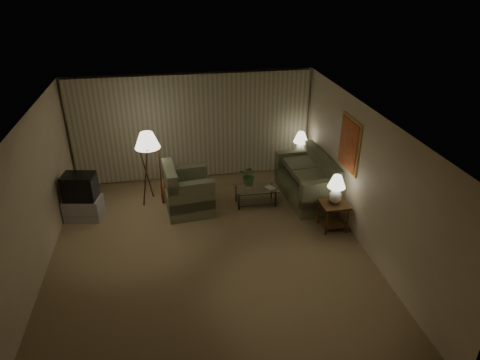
# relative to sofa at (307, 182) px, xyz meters

# --- Properties ---
(ground) EXTENTS (7.00, 7.00, 0.00)m
(ground) POSITION_rel_sofa_xyz_m (-2.50, -1.82, -0.42)
(ground) COLOR olive
(ground) RESTS_ON ground
(room_shell) EXTENTS (6.04, 7.02, 2.72)m
(room_shell) POSITION_rel_sofa_xyz_m (-2.48, -0.31, 1.33)
(room_shell) COLOR beige
(room_shell) RESTS_ON ground
(sofa) EXTENTS (2.02, 1.18, 0.84)m
(sofa) POSITION_rel_sofa_xyz_m (0.00, 0.00, 0.00)
(sofa) COLOR #767955
(sofa) RESTS_ON ground
(armchair) EXTENTS (1.24, 1.20, 0.88)m
(armchair) POSITION_rel_sofa_xyz_m (-2.77, -0.09, 0.02)
(armchair) COLOR #767955
(armchair) RESTS_ON ground
(side_table_near) EXTENTS (0.55, 0.55, 0.60)m
(side_table_near) POSITION_rel_sofa_xyz_m (0.15, -1.35, -0.01)
(side_table_near) COLOR #3A220F
(side_table_near) RESTS_ON ground
(side_table_far) EXTENTS (0.51, 0.43, 0.60)m
(side_table_far) POSITION_rel_sofa_xyz_m (0.15, 1.08, -0.02)
(side_table_far) COLOR #3A220F
(side_table_far) RESTS_ON ground
(table_lamp_near) EXTENTS (0.37, 0.37, 0.63)m
(table_lamp_near) POSITION_rel_sofa_xyz_m (0.15, -1.35, 0.55)
(table_lamp_near) COLOR silver
(table_lamp_near) RESTS_ON side_table_near
(table_lamp_far) EXTENTS (0.37, 0.37, 0.65)m
(table_lamp_far) POSITION_rel_sofa_xyz_m (0.15, 1.08, 0.56)
(table_lamp_far) COLOR silver
(table_lamp_far) RESTS_ON side_table_far
(coffee_table) EXTENTS (0.99, 0.54, 0.41)m
(coffee_table) POSITION_rel_sofa_xyz_m (-1.24, -0.10, -0.15)
(coffee_table) COLOR silver
(coffee_table) RESTS_ON ground
(tv_cabinet) EXTENTS (0.94, 0.75, 0.50)m
(tv_cabinet) POSITION_rel_sofa_xyz_m (-5.05, -0.06, -0.17)
(tv_cabinet) COLOR #A2A2A4
(tv_cabinet) RESTS_ON ground
(crt_tv) EXTENTS (0.82, 0.70, 0.56)m
(crt_tv) POSITION_rel_sofa_xyz_m (-5.05, -0.06, 0.36)
(crt_tv) COLOR black
(crt_tv) RESTS_ON tv_cabinet
(floor_lamp) EXTENTS (0.56, 0.56, 1.73)m
(floor_lamp) POSITION_rel_sofa_xyz_m (-3.58, 0.41, 0.48)
(floor_lamp) COLOR #3A220F
(floor_lamp) RESTS_ON ground
(ottoman) EXTENTS (0.80, 0.80, 0.44)m
(ottoman) POSITION_rel_sofa_xyz_m (-3.07, 0.51, -0.20)
(ottoman) COLOR #A86239
(ottoman) RESTS_ON ground
(vase) EXTENTS (0.17, 0.17, 0.16)m
(vase) POSITION_rel_sofa_xyz_m (-1.39, -0.10, 0.07)
(vase) COLOR white
(vase) RESTS_ON coffee_table
(flowers) EXTENTS (0.54, 0.51, 0.48)m
(flowers) POSITION_rel_sofa_xyz_m (-1.39, -0.10, 0.39)
(flowers) COLOR #4D7634
(flowers) RESTS_ON vase
(book) EXTENTS (0.27, 0.29, 0.02)m
(book) POSITION_rel_sofa_xyz_m (-0.99, -0.20, 0.00)
(book) COLOR olive
(book) RESTS_ON coffee_table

